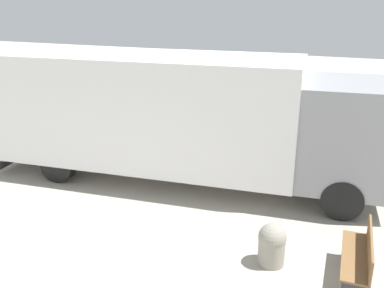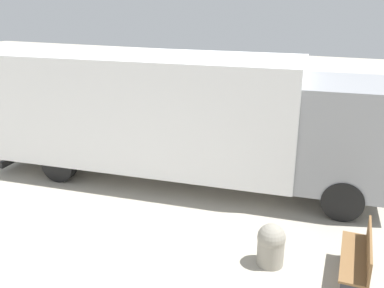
{
  "view_description": "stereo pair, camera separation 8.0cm",
  "coord_description": "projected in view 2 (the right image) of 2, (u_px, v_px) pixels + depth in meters",
  "views": [
    {
      "loc": [
        2.68,
        -2.61,
        4.19
      ],
      "look_at": [
        -0.09,
        4.46,
        1.54
      ],
      "focal_mm": 40.0,
      "sensor_mm": 36.0,
      "label": 1
    },
    {
      "loc": [
        2.75,
        -2.58,
        4.19
      ],
      "look_at": [
        -0.09,
        4.46,
        1.54
      ],
      "focal_mm": 40.0,
      "sensor_mm": 36.0,
      "label": 2
    }
  ],
  "objects": [
    {
      "name": "park_bench",
      "position": [
        359.0,
        258.0,
        6.43
      ],
      "size": [
        0.43,
        1.44,
        0.83
      ],
      "rotation": [
        0.0,
        0.0,
        1.59
      ],
      "color": "brown",
      "rests_on": "ground"
    },
    {
      "name": "delivery_truck",
      "position": [
        181.0,
        114.0,
        9.84
      ],
      "size": [
        9.13,
        3.01,
        2.93
      ],
      "rotation": [
        0.0,
        0.0,
        0.09
      ],
      "color": "white",
      "rests_on": "ground"
    },
    {
      "name": "bollard_near_bench",
      "position": [
        271.0,
        244.0,
        6.93
      ],
      "size": [
        0.46,
        0.46,
        0.72
      ],
      "color": "gray",
      "rests_on": "ground"
    }
  ]
}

